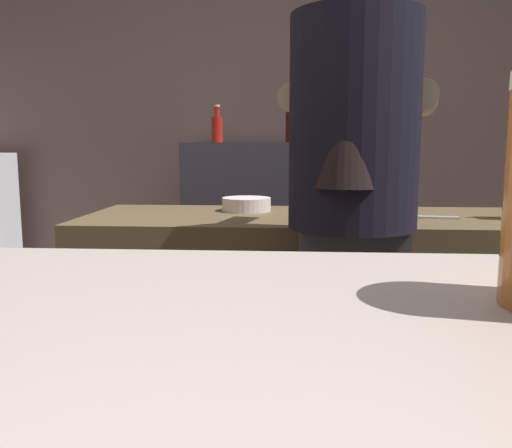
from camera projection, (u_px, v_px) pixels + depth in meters
name	position (u px, v px, depth m)	size (l,w,h in m)	color
wall_back	(288.00, 110.00, 3.38)	(5.20, 0.10, 2.70)	brown
prep_counter	(378.00, 337.00, 1.96)	(2.10, 0.60, 0.89)	brown
back_shelf	(249.00, 239.00, 3.23)	(0.76, 0.36, 1.15)	#36313E
bartender	(352.00, 204.00, 1.44)	(0.48, 0.55, 1.68)	#373537
mixing_bowl	(246.00, 204.00, 2.04)	(0.18, 0.18, 0.05)	silver
chefs_knife	(422.00, 217.00, 1.83)	(0.24, 0.03, 0.01)	silver
bottle_vinegar	(217.00, 128.00, 3.12)	(0.06, 0.06, 0.21)	red
bottle_hot_sauce	(291.00, 125.00, 3.02)	(0.07, 0.07, 0.24)	black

